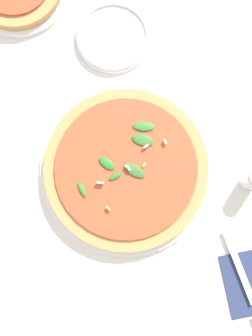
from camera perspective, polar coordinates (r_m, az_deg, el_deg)
The scene contains 5 objects.
ground_plane at distance 0.77m, azimuth -2.72°, elevation 1.31°, with size 6.00×6.00×0.00m, color silver.
pizza_arugula_main at distance 0.75m, azimuth 0.00°, elevation -0.13°, with size 0.33×0.33×0.05m.
napkin at distance 0.80m, azimuth 16.91°, elevation -15.81°, with size 0.13×0.09×0.01m.
fork at distance 0.80m, azimuth 17.25°, elevation -16.40°, with size 0.22×0.08×0.00m.
side_plate_white at distance 0.85m, azimuth -1.91°, elevation 18.49°, with size 0.15×0.15×0.02m.
Camera 1 is at (0.13, 0.03, 0.76)m, focal length 42.00 mm.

